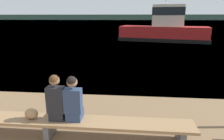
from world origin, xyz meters
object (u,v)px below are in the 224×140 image
Objects in this scene: person_right at (73,101)px; tugboat_red at (164,30)px; bench_main at (49,122)px; person_left at (56,100)px; shopping_bag at (31,114)px.

person_right is 19.37m from tugboat_red.
person_right is at bearing 0.55° from bench_main.
tugboat_red is at bearing 73.86° from bench_main.
person_right is at bearing -0.05° from person_left.
shopping_bag is (-0.38, -0.03, 0.20)m from bench_main.
tugboat_red is at bearing 75.49° from person_right.
person_right is 3.44× the size of shopping_bag.
bench_main is 0.79m from person_right.
bench_main is 6.12× the size of person_left.
shopping_bag is 19.68m from tugboat_red.
shopping_bag is at bearing -176.69° from person_left.
person_left is 1.02× the size of person_right.
tugboat_red is (5.23, 18.75, 0.31)m from person_left.
person_left is at bearing 1.68° from bench_main.
person_right is (0.37, -0.00, 0.00)m from person_left.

